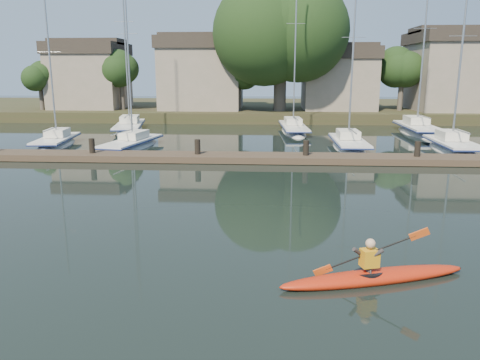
# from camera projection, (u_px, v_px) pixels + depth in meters

# --- Properties ---
(ground) EXTENTS (160.00, 160.00, 0.00)m
(ground) POSITION_uv_depth(u_px,v_px,m) (232.00, 261.00, 12.38)
(ground) COLOR black
(ground) RESTS_ON ground
(kayak) EXTENTS (4.77, 1.99, 1.53)m
(kayak) POSITION_uv_depth(u_px,v_px,m) (373.00, 274.00, 11.17)
(kayak) COLOR #BF360E
(kayak) RESTS_ON ground
(dock) EXTENTS (34.00, 2.00, 1.80)m
(dock) POSITION_uv_depth(u_px,v_px,m) (251.00, 158.00, 25.94)
(dock) COLOR #4D392C
(dock) RESTS_ON ground
(sailboat_0) EXTENTS (2.71, 6.90, 10.65)m
(sailboat_0) POSITION_uv_depth(u_px,v_px,m) (57.00, 148.00, 31.47)
(sailboat_0) COLOR white
(sailboat_0) RESTS_ON ground
(sailboat_1) EXTENTS (3.15, 7.74, 12.31)m
(sailboat_1) POSITION_uv_depth(u_px,v_px,m) (132.00, 151.00, 30.38)
(sailboat_1) COLOR white
(sailboat_1) RESTS_ON ground
(sailboat_3) EXTENTS (1.98, 7.48, 12.05)m
(sailboat_3) POSITION_uv_depth(u_px,v_px,m) (348.00, 151.00, 30.46)
(sailboat_3) COLOR white
(sailboat_3) RESTS_ON ground
(sailboat_4) EXTENTS (2.27, 7.17, 12.13)m
(sailboat_4) POSITION_uv_depth(u_px,v_px,m) (452.00, 154.00, 29.40)
(sailboat_4) COLOR white
(sailboat_4) RESTS_ON ground
(sailboat_5) EXTENTS (3.74, 9.30, 15.00)m
(sailboat_5) POSITION_uv_depth(u_px,v_px,m) (130.00, 133.00, 39.15)
(sailboat_5) COLOR white
(sailboat_5) RESTS_ON ground
(sailboat_6) EXTENTS (2.42, 9.26, 14.58)m
(sailboat_6) POSITION_uv_depth(u_px,v_px,m) (293.00, 134.00, 38.48)
(sailboat_6) COLOR white
(sailboat_6) RESTS_ON ground
(sailboat_7) EXTENTS (2.38, 8.72, 14.03)m
(sailboat_7) POSITION_uv_depth(u_px,v_px,m) (417.00, 136.00, 37.60)
(sailboat_7) COLOR white
(sailboat_7) RESTS_ON ground
(shore) EXTENTS (90.00, 25.25, 12.75)m
(shore) POSITION_uv_depth(u_px,v_px,m) (275.00, 86.00, 50.69)
(shore) COLOR #2C3319
(shore) RESTS_ON ground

